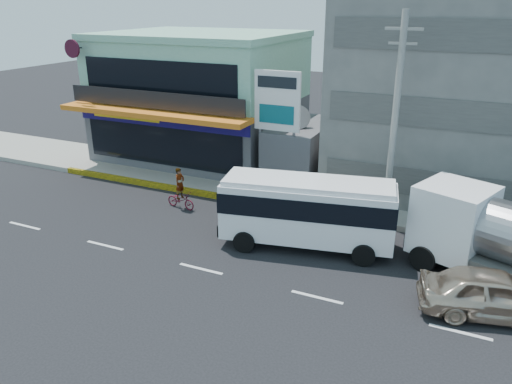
% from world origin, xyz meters
% --- Properties ---
extents(ground, '(120.00, 120.00, 0.00)m').
position_xyz_m(ground, '(0.00, 0.00, 0.00)').
color(ground, black).
rests_on(ground, ground).
extents(sidewalk, '(70.00, 5.00, 0.30)m').
position_xyz_m(sidewalk, '(5.00, 9.50, 0.15)').
color(sidewalk, gray).
rests_on(sidewalk, ground).
extents(shop_building, '(12.40, 11.70, 8.00)m').
position_xyz_m(shop_building, '(-8.00, 13.95, 4.00)').
color(shop_building, '#434348').
rests_on(shop_building, ground).
extents(concrete_building, '(16.00, 12.00, 14.00)m').
position_xyz_m(concrete_building, '(10.00, 15.00, 7.00)').
color(concrete_building, gray).
rests_on(concrete_building, ground).
extents(gap_structure, '(3.00, 6.00, 3.50)m').
position_xyz_m(gap_structure, '(0.00, 12.00, 1.75)').
color(gap_structure, '#434348').
rests_on(gap_structure, ground).
extents(satellite_dish, '(1.50, 1.50, 0.15)m').
position_xyz_m(satellite_dish, '(0.00, 11.00, 3.58)').
color(satellite_dish, slate).
rests_on(satellite_dish, gap_structure).
extents(billboard, '(2.60, 0.18, 6.90)m').
position_xyz_m(billboard, '(-0.50, 9.20, 4.93)').
color(billboard, gray).
rests_on(billboard, ground).
extents(utility_pole_near, '(1.60, 0.30, 10.00)m').
position_xyz_m(utility_pole_near, '(6.00, 7.40, 5.15)').
color(utility_pole_near, '#999993').
rests_on(utility_pole_near, ground).
extents(minibus, '(7.84, 3.80, 3.14)m').
position_xyz_m(minibus, '(3.24, 3.75, 1.88)').
color(minibus, white).
rests_on(minibus, ground).
extents(sedan, '(5.34, 3.12, 1.71)m').
position_xyz_m(sedan, '(10.88, 1.50, 0.85)').
color(sedan, beige).
rests_on(sedan, ground).
extents(motorcycle_rider, '(1.80, 0.82, 2.22)m').
position_xyz_m(motorcycle_rider, '(-4.27, 5.14, 0.73)').
color(motorcycle_rider, '#500B1A').
rests_on(motorcycle_rider, ground).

